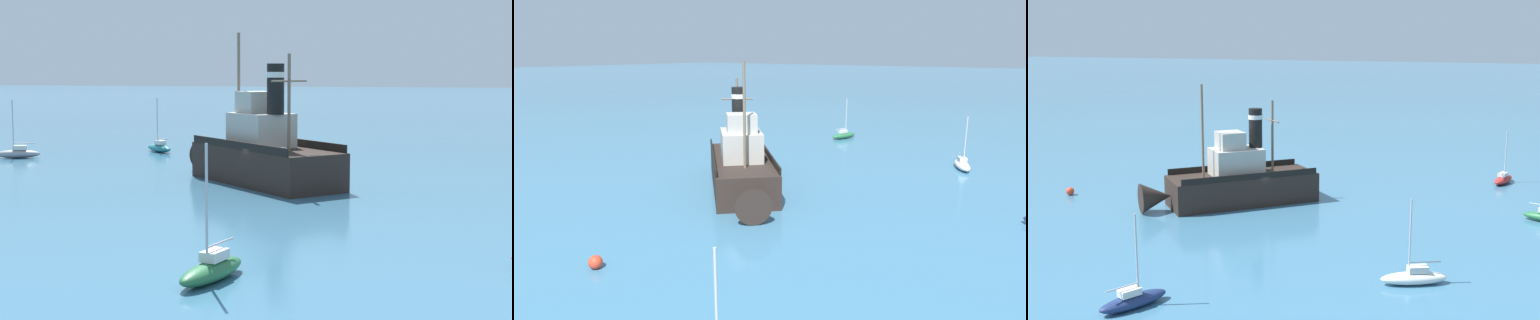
{
  "view_description": "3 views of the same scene",
  "coord_description": "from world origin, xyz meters",
  "views": [
    {
      "loc": [
        -48.02,
        -10.74,
        7.38
      ],
      "look_at": [
        0.41,
        0.6,
        1.67
      ],
      "focal_mm": 55.0,
      "sensor_mm": 36.0,
      "label": 1
    },
    {
      "loc": [
        27.95,
        22.89,
        10.52
      ],
      "look_at": [
        0.3,
        2.24,
        2.29
      ],
      "focal_mm": 32.0,
      "sensor_mm": 36.0,
      "label": 2
    },
    {
      "loc": [
        -21.04,
        46.78,
        13.58
      ],
      "look_at": [
        -1.51,
        -1.69,
        3.48
      ],
      "focal_mm": 45.0,
      "sensor_mm": 36.0,
      "label": 3
    }
  ],
  "objects": [
    {
      "name": "sailboat_navy",
      "position": [
        -2.48,
        21.25,
        0.43
      ],
      "size": [
        2.58,
        3.91,
        4.9
      ],
      "color": "navy",
      "rests_on": "ground"
    },
    {
      "name": "mooring_buoy",
      "position": [
        16.47,
        3.5,
        0.35
      ],
      "size": [
        0.69,
        0.69,
        0.69
      ],
      "primitive_type": "sphere",
      "color": "red",
      "rests_on": "ground"
    },
    {
      "name": "sailboat_red",
      "position": [
        -18.19,
        -15.35,
        0.43
      ],
      "size": [
        2.02,
        3.95,
        4.9
      ],
      "color": "#B22823",
      "rests_on": "ground"
    },
    {
      "name": "ground_plane",
      "position": [
        0.0,
        0.0,
        0.0
      ],
      "size": [
        600.0,
        600.0,
        0.0
      ],
      "primitive_type": "plane",
      "color": "teal"
    },
    {
      "name": "old_tugboat",
      "position": [
        1.86,
        0.67,
        1.83
      ],
      "size": [
        12.5,
        12.64,
        9.9
      ],
      "color": "#2D231E",
      "rests_on": "ground"
    },
    {
      "name": "sailboat_white",
      "position": [
        -15.14,
        12.75,
        0.43
      ],
      "size": [
        3.87,
        2.75,
        4.9
      ],
      "color": "white",
      "rests_on": "ground"
    }
  ]
}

